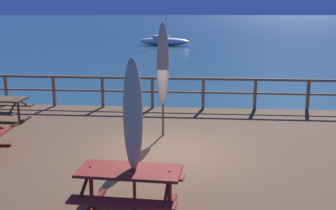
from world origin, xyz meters
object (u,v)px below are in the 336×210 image
Objects in this scene: picnic_table_mid_centre at (130,181)px; patio_umbrella_tall_front at (133,116)px; sailboat_distant at (164,41)px; patio_umbrella_short_back at (163,65)px.

picnic_table_mid_centre is 1.12m from patio_umbrella_tall_front.
patio_umbrella_tall_front is (0.07, 0.07, 1.12)m from picnic_table_mid_centre.
patio_umbrella_tall_front is 41.70m from sailboat_distant.
picnic_table_mid_centre is at bearing -135.11° from patio_umbrella_tall_front.
patio_umbrella_short_back is at bearing 88.53° from picnic_table_mid_centre.
sailboat_distant is at bearing 94.88° from patio_umbrella_tall_front.
picnic_table_mid_centre is 4.67m from patio_umbrella_short_back.
sailboat_distant reaches higher than patio_umbrella_tall_front.
sailboat_distant is (-3.59, 37.12, -2.11)m from patio_umbrella_short_back.
patio_umbrella_short_back is (0.11, 4.45, 1.38)m from picnic_table_mid_centre.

